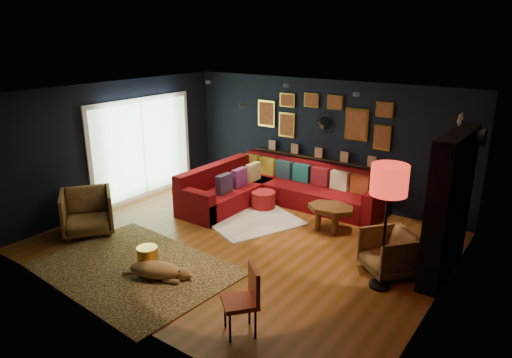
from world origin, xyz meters
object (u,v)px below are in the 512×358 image
Objects in this scene: coffee_table at (331,211)px; dog at (155,267)px; pouf at (263,199)px; gold_stool at (148,259)px; armchair_right at (390,251)px; sectional at (272,190)px; floor_lamp at (389,185)px; orange_chair at (246,295)px; armchair_left at (87,210)px.

dog is (-1.32, -3.11, -0.19)m from coffee_table.
dog is at bearing -84.50° from pouf.
gold_stool is (-1.58, -3.02, -0.19)m from coffee_table.
armchair_right is at bearing 34.79° from gold_stool.
floor_lamp is (3.11, -1.86, 1.24)m from sectional.
floor_lamp reaches higher than armchair_right.
orange_chair is 2.42m from floor_lamp.
armchair_left is 2.01m from gold_stool.
orange_chair is at bearing -8.71° from gold_stool.
dog is (0.30, -3.59, -0.13)m from sectional.
armchair_right is 1.86× the size of gold_stool.
armchair_left is at bearing -123.79° from pouf.
gold_stool is (-3.03, -2.11, -0.17)m from armchair_right.
gold_stool is (0.05, -3.19, 0.00)m from pouf.
orange_chair is at bearing -115.81° from floor_lamp.
coffee_table is (1.61, -0.48, 0.06)m from sectional.
gold_stool is (0.03, -3.50, -0.12)m from sectional.
coffee_table is 1.71m from armchair_right.
armchair_left reaches higher than armchair_right.
coffee_table is at bearing -16.72° from sectional.
gold_stool is (1.97, -0.33, -0.25)m from armchair_left.
floor_lamp reaches higher than orange_chair.
armchair_right is (3.06, -1.39, 0.05)m from sectional.
armchair_left is 5.34m from floor_lamp.
sectional is 3.60m from dog.
gold_stool is at bearing -64.28° from armchair_left.
dog reaches higher than pouf.
coffee_table is 1.07× the size of orange_chair.
armchair_left reaches higher than dog.
orange_chair is at bearing -80.69° from coffee_table.
armchair_left is 0.48× the size of floor_lamp.
sectional is at bearing 163.28° from coffee_table.
armchair_right is 1.28m from floor_lamp.
orange_chair is at bearing -60.54° from sectional.
sectional is 4.60× the size of armchair_right.
sectional is at bearing -165.51° from armchair_right.
floor_lamp is at bearing 28.04° from gold_stool.
sectional reaches higher than dog.
sectional is 3.89× the size of orange_chair.
pouf is 0.28× the size of floor_lamp.
coffee_table is 3.39m from orange_chair.
sectional is at bearing 90.51° from gold_stool.
floor_lamp is (0.05, -0.47, 1.19)m from armchair_right.
armchair_left reaches higher than coffee_table.
pouf is 3.27m from armchair_right.
armchair_right is (1.45, -0.91, -0.02)m from coffee_table.
sectional reaches higher than armchair_right.
dog is (-2.82, -1.73, -1.37)m from floor_lamp.
floor_lamp is at bearing -26.32° from pouf.
floor_lamp is 1.67× the size of dog.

